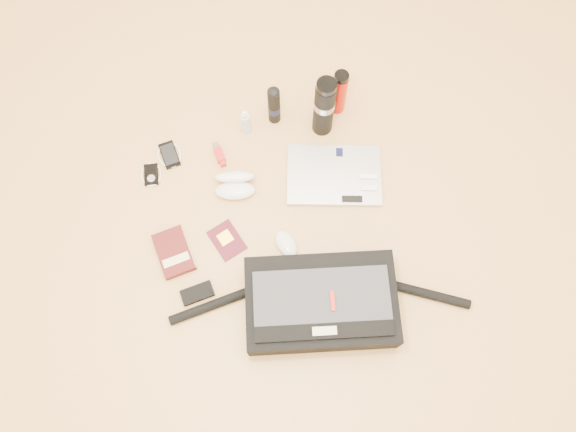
{
  "coord_description": "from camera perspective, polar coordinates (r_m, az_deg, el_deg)",
  "views": [
    {
      "loc": [
        -0.23,
        -0.57,
        1.95
      ],
      "look_at": [
        0.02,
        0.08,
        0.06
      ],
      "focal_mm": 35.0,
      "sensor_mm": 36.0,
      "label": 1
    }
  ],
  "objects": [
    {
      "name": "ipod",
      "position": [
        2.2,
        -13.72,
        4.1
      ],
      "size": [
        0.09,
        0.1,
        0.01
      ],
      "rotation": [
        0.0,
        0.0,
        -0.25
      ],
      "color": "black",
      "rests_on": "ground"
    },
    {
      "name": "spray_bottle",
      "position": [
        2.18,
        -4.31,
        9.46
      ],
      "size": [
        0.05,
        0.05,
        0.13
      ],
      "rotation": [
        0.0,
        0.0,
        -0.42
      ],
      "color": "#A6CCDC",
      "rests_on": "ground"
    },
    {
      "name": "mouse",
      "position": [
        2.02,
        -0.19,
        -2.87
      ],
      "size": [
        0.08,
        0.12,
        0.04
      ],
      "rotation": [
        0.0,
        0.0,
        0.13
      ],
      "color": "silver",
      "rests_on": "ground"
    },
    {
      "name": "aerosol_can",
      "position": [
        2.17,
        -1.43,
        11.21
      ],
      "size": [
        0.06,
        0.06,
        0.2
      ],
      "rotation": [
        0.0,
        0.0,
        0.21
      ],
      "color": "black",
      "rests_on": "ground"
    },
    {
      "name": "inhaler",
      "position": [
        2.18,
        -7.0,
        6.25
      ],
      "size": [
        0.03,
        0.1,
        0.03
      ],
      "rotation": [
        0.0,
        0.0,
        -0.01
      ],
      "color": "red",
      "rests_on": "ground"
    },
    {
      "name": "ground",
      "position": [
        2.04,
        0.25,
        -2.64
      ],
      "size": [
        4.0,
        4.0,
        0.0
      ],
      "primitive_type": "plane",
      "color": "tan",
      "rests_on": "ground"
    },
    {
      "name": "passport",
      "position": [
        2.05,
        -6.24,
        -2.45
      ],
      "size": [
        0.12,
        0.15,
        0.01
      ],
      "rotation": [
        0.0,
        0.0,
        0.22
      ],
      "color": "#480F1B",
      "rests_on": "ground"
    },
    {
      "name": "thermos_black",
      "position": [
        2.11,
        3.7,
        11.0
      ],
      "size": [
        0.1,
        0.1,
        0.3
      ],
      "rotation": [
        0.0,
        0.0,
        0.37
      ],
      "color": "black",
      "rests_on": "ground"
    },
    {
      "name": "messenger_bag",
      "position": [
        1.92,
        3.28,
        -8.82
      ],
      "size": [
        1.0,
        0.46,
        0.14
      ],
      "rotation": [
        0.0,
        0.0,
        -0.32
      ],
      "color": "black",
      "rests_on": "ground"
    },
    {
      "name": "thermos_red",
      "position": [
        2.19,
        5.22,
        12.4
      ],
      "size": [
        0.08,
        0.08,
        0.22
      ],
      "rotation": [
        0.0,
        0.0,
        0.42
      ],
      "color": "#A91106",
      "rests_on": "ground"
    },
    {
      "name": "sunglasses_case",
      "position": [
        2.1,
        -5.42,
        3.27
      ],
      "size": [
        0.18,
        0.17,
        0.09
      ],
      "rotation": [
        0.0,
        0.0,
        -0.33
      ],
      "color": "silver",
      "rests_on": "ground"
    },
    {
      "name": "laptop",
      "position": [
        2.13,
        4.74,
        4.12
      ],
      "size": [
        0.42,
        0.36,
        0.03
      ],
      "rotation": [
        0.0,
        0.0,
        -0.38
      ],
      "color": "#B0B0B3",
      "rests_on": "ground"
    },
    {
      "name": "phone",
      "position": [
        2.22,
        -11.95,
        6.11
      ],
      "size": [
        0.09,
        0.11,
        0.01
      ],
      "rotation": [
        0.0,
        0.0,
        0.01
      ],
      "color": "black",
      "rests_on": "ground"
    },
    {
      "name": "book",
      "position": [
        2.06,
        -11.48,
        -3.64
      ],
      "size": [
        0.12,
        0.17,
        0.03
      ],
      "rotation": [
        0.0,
        0.0,
        0.01
      ],
      "color": "#491312",
      "rests_on": "ground"
    }
  ]
}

